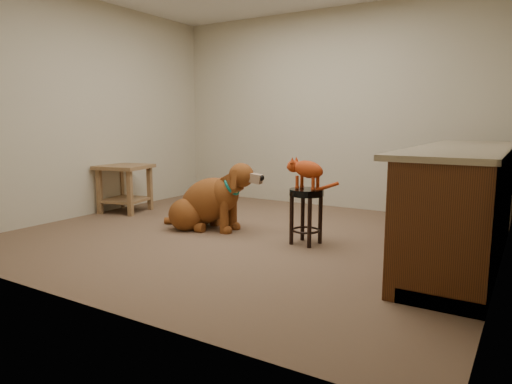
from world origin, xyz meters
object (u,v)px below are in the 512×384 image
Objects in this scene: golden_retriever at (208,202)px; side_table at (125,181)px; wood_stool at (471,190)px; tabby_kitten at (306,170)px; padded_stool at (306,205)px.

side_table is at bearing 164.90° from golden_retriever.
wood_stool is 2.08m from tabby_kitten.
golden_retriever reaches higher than padded_stool.
padded_stool is 0.33m from tabby_kitten.
wood_stool is (1.21, 1.66, 0.03)m from padded_stool.
side_table is at bearing 175.42° from padded_stool.
tabby_kitten reaches higher than padded_stool.
tabby_kitten reaches higher than golden_retriever.
side_table is at bearing -159.44° from wood_stool.
wood_stool is 4.11m from side_table.
golden_retriever is at bearing -173.98° from tabby_kitten.
wood_stool is 0.63× the size of golden_retriever.
tabby_kitten is (-0.01, 0.00, 0.33)m from padded_stool.
wood_stool reaches higher than side_table.
tabby_kitten is at bearing -4.55° from side_table.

